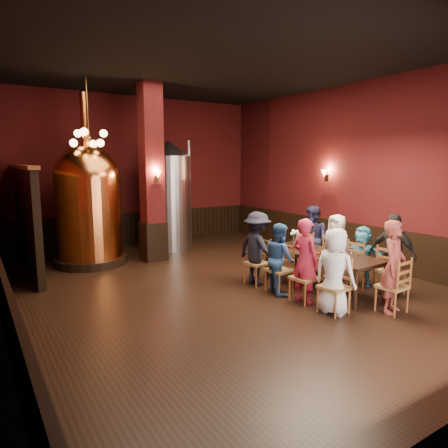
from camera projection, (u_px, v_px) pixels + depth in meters
room at (220, 177)px, 8.00m from camera, size 10.00×10.02×4.50m
wainscot_right at (349, 241)px, 10.38m from camera, size 0.08×9.90×1.00m
wainscot_back at (135, 228)px, 12.40m from camera, size 7.90×0.08×1.00m
wainscot_left at (3, 296)px, 6.17m from camera, size 0.08×9.90×1.00m
column at (152, 174)px, 10.17m from camera, size 0.58×0.58×4.50m
partition at (27, 222)px, 9.13m from camera, size 0.22×3.50×2.40m
pendant_cluster at (89, 138)px, 9.33m from camera, size 0.90×0.90×1.70m
sconce_wall at (327, 175)px, 10.75m from camera, size 0.20×0.20×0.36m
sconce_column at (156, 176)px, 9.93m from camera, size 0.20×0.20×0.36m
dining_table at (322, 256)px, 8.00m from camera, size 1.13×2.45×0.75m
chair_0 at (334, 287)px, 6.75m from camera, size 0.49×0.49×0.92m
person_0 at (335, 271)px, 6.70m from camera, size 0.64×0.82×1.47m
chair_1 at (304, 278)px, 7.28m from camera, size 0.49×0.49×0.92m
person_1 at (305, 261)px, 7.23m from camera, size 0.42×0.60×1.56m
chair_2 at (279, 270)px, 7.81m from camera, size 0.49×0.49×0.92m
person_2 at (280, 258)px, 7.78m from camera, size 0.49×0.74×1.39m
chair_3 at (257, 263)px, 8.35m from camera, size 0.49×0.49×0.92m
person_3 at (257, 248)px, 8.30m from camera, size 0.67×1.05×1.54m
chair_4 at (391, 271)px, 7.73m from camera, size 0.49×0.49×0.92m
person_4 at (392, 254)px, 7.68m from camera, size 0.49×0.97×1.58m
chair_5 at (361, 264)px, 8.26m from camera, size 0.49×0.49×0.92m
person_5 at (362, 256)px, 8.24m from camera, size 0.61×1.22×1.26m
chair_6 at (336, 258)px, 8.79m from camera, size 0.49×0.49×0.92m
person_6 at (336, 246)px, 8.75m from camera, size 0.49×0.72×1.43m
chair_7 at (312, 252)px, 9.33m from camera, size 0.49×0.49×0.92m
person_7 at (313, 239)px, 9.28m from camera, size 0.40×0.77×1.55m
chair_8 at (392, 286)px, 6.80m from camera, size 0.49×0.49×0.92m
person_8 at (394, 267)px, 6.74m from camera, size 0.68×0.56×1.59m
copper_kettle at (89, 204)px, 9.87m from camera, size 1.78×1.78×4.19m
steel_vessel at (169, 196)px, 11.63m from camera, size 1.69×1.69×3.15m
rose_vase at (295, 235)px, 8.79m from camera, size 0.19×0.19×0.33m
wine_glass_0 at (307, 242)px, 8.64m from camera, size 0.07×0.07×0.17m
wine_glass_1 at (357, 252)px, 7.72m from camera, size 0.07×0.07×0.17m
wine_glass_2 at (351, 255)px, 7.42m from camera, size 0.07×0.07×0.17m
wine_glass_3 at (347, 250)px, 7.88m from camera, size 0.07×0.07×0.17m
wine_glass_4 at (328, 252)px, 7.68m from camera, size 0.07×0.07×0.17m
wine_glass_5 at (311, 244)px, 8.44m from camera, size 0.07×0.07×0.17m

